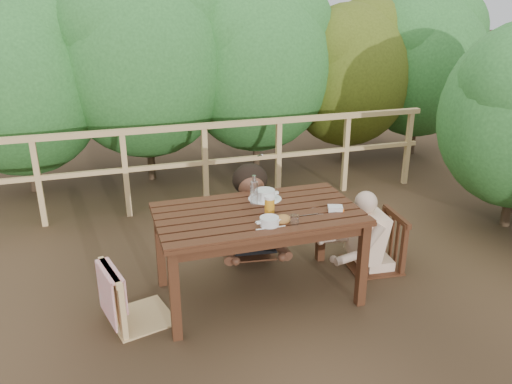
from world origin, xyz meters
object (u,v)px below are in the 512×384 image
object	(u,v)px
soup_near	(269,222)
beer_glass	(270,206)
chair_far	(248,205)
table	(258,254)
woman	(247,181)
diner_right	(380,204)
bottle	(254,191)
tumbler	(294,220)
bread_roll	(283,219)
chair_right	(375,219)
butter_tub	(335,209)
chair_left	(136,266)
soup_far	(265,195)

from	to	relation	value
soup_near	beer_glass	bearing A→B (deg)	70.65
chair_far	soup_near	world-z (taller)	chair_far
table	chair_far	bearing A→B (deg)	79.47
table	woman	bearing A→B (deg)	79.73
chair_far	woman	size ratio (longest dim) A/B	0.68
diner_right	bottle	bearing A→B (deg)	95.42
chair_far	bottle	world-z (taller)	bottle
diner_right	soup_near	xyz separation A→B (m)	(-1.18, -0.42, 0.17)
chair_far	woman	distance (m)	0.23
tumbler	woman	bearing A→B (deg)	92.27
diner_right	bread_roll	xyz separation A→B (m)	(-1.07, -0.39, 0.17)
table	beer_glass	distance (m)	0.46
bread_roll	table	bearing A→B (deg)	113.66
beer_glass	tumbler	xyz separation A→B (m)	(0.11, -0.24, -0.04)
chair_right	bread_roll	distance (m)	1.15
diner_right	bread_roll	world-z (taller)	diner_right
chair_far	butter_tub	xyz separation A→B (m)	(0.45, -0.93, 0.28)
chair_right	bottle	bearing A→B (deg)	-84.57
diner_right	bottle	size ratio (longest dim) A/B	4.60
chair_left	tumbler	size ratio (longest dim) A/B	11.17
chair_far	beer_glass	xyz separation A→B (m)	(-0.07, -0.83, 0.33)
chair_left	chair_right	size ratio (longest dim) A/B	0.97
tumbler	butter_tub	size ratio (longest dim) A/B	0.72
chair_left	tumbler	distance (m)	1.23
bread_roll	beer_glass	world-z (taller)	beer_glass
chair_far	butter_tub	distance (m)	1.07
woman	soup_far	xyz separation A→B (m)	(-0.01, -0.55, 0.07)
tumbler	bread_roll	bearing A→B (deg)	143.79
butter_tub	table	bearing A→B (deg)	-176.37
chair_far	tumbler	size ratio (longest dim) A/B	11.83
table	chair_left	world-z (taller)	chair_left
chair_far	chair_right	bearing A→B (deg)	-24.31
bread_roll	tumbler	world-z (taller)	tumbler
chair_far	table	bearing A→B (deg)	-92.91
chair_left	bread_roll	size ratio (longest dim) A/B	7.34
woman	diner_right	bearing A→B (deg)	155.64
chair_far	bread_roll	xyz separation A→B (m)	(-0.03, -1.02, 0.29)
woman	tumbler	world-z (taller)	woman
soup_far	butter_tub	distance (m)	0.61
chair_far	soup_near	bearing A→B (deg)	-90.20
table	tumbler	xyz separation A→B (m)	(0.19, -0.31, 0.41)
soup_far	chair_right	bearing A→B (deg)	-5.49
butter_tub	chair_right	bearing A→B (deg)	47.78
bottle	tumbler	bearing A→B (deg)	-68.48
bread_roll	woman	bearing A→B (deg)	88.38
chair_right	butter_tub	size ratio (longest dim) A/B	8.28
butter_tub	bottle	bearing A→B (deg)	172.03
woman	tumbler	distance (m)	1.10
table	bread_roll	xyz separation A→B (m)	(0.11, -0.26, 0.41)
chair_right	diner_right	size ratio (longest dim) A/B	0.78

